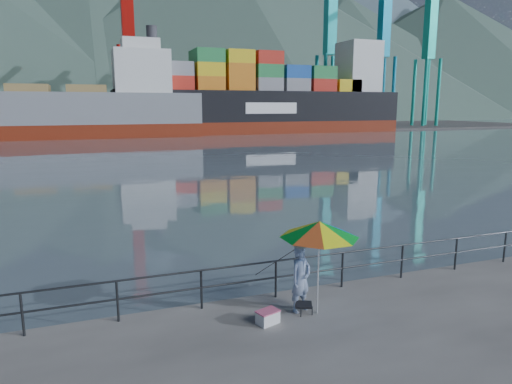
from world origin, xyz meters
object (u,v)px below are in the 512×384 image
at_px(beach_umbrella, 319,229).
at_px(cooler_bag, 268,318).
at_px(fisherman, 301,279).
at_px(container_ship, 270,101).
at_px(bulk_carrier, 51,111).

height_order(beach_umbrella, cooler_bag, beach_umbrella).
relative_size(fisherman, beach_umbrella, 0.66).
bearing_deg(fisherman, beach_umbrella, -61.49).
bearing_deg(fisherman, container_ship, 48.18).
relative_size(fisherman, bulk_carrier, 0.03).
xyz_separation_m(cooler_bag, bulk_carrier, (-8.98, 71.48, 3.99)).
bearing_deg(fisherman, cooler_bag, 179.15).
bearing_deg(container_ship, fisherman, -111.40).
relative_size(beach_umbrella, bulk_carrier, 0.05).
distance_m(beach_umbrella, cooler_bag, 2.38).
distance_m(beach_umbrella, container_ship, 79.26).
xyz_separation_m(bulk_carrier, container_ship, (38.82, 2.45, 1.75)).
height_order(cooler_bag, bulk_carrier, bulk_carrier).
relative_size(cooler_bag, bulk_carrier, 0.01).
height_order(fisherman, cooler_bag, fisherman).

